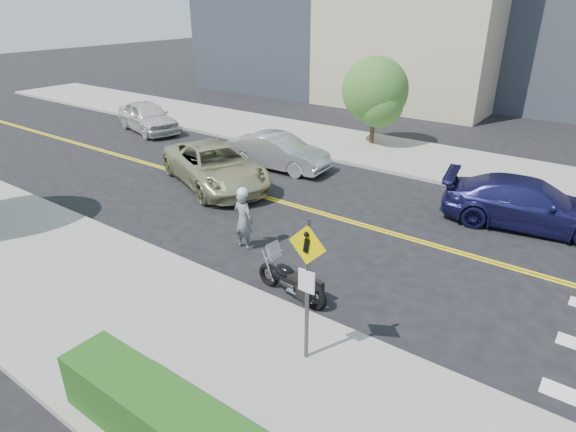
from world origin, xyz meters
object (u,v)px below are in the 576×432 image
at_px(suv, 215,166).
at_px(parked_car_blue, 529,204).
at_px(pedestrian_sign, 307,278).
at_px(parked_car_silver, 278,152).
at_px(motorcycle, 291,274).
at_px(parked_car_white, 148,117).
at_px(motorcyclist, 243,218).

relative_size(suv, parked_car_blue, 1.08).
bearing_deg(pedestrian_sign, parked_car_silver, 129.78).
xyz_separation_m(motorcycle, suv, (-6.81, 4.47, 0.16)).
relative_size(motorcycle, parked_car_white, 0.44).
height_order(motorcycle, suv, suv).
height_order(pedestrian_sign, motorcyclist, pedestrian_sign).
xyz_separation_m(suv, parked_car_white, (-8.64, 3.79, 0.01)).
relative_size(motorcycle, parked_car_blue, 0.39).
bearing_deg(parked_car_white, motorcyclist, -102.76).
relative_size(pedestrian_sign, motorcyclist, 1.62).
bearing_deg(motorcycle, parked_car_silver, 135.01).
distance_m(motorcyclist, parked_car_silver, 7.15).
bearing_deg(parked_car_blue, motorcyclist, 125.25).
height_order(motorcycle, parked_car_blue, parked_car_blue).
height_order(suv, parked_car_white, parked_car_white).
distance_m(pedestrian_sign, parked_car_silver, 12.03).
relative_size(pedestrian_sign, parked_car_silver, 0.68).
bearing_deg(suv, motorcycle, -100.34).
height_order(motorcyclist, parked_car_silver, motorcyclist).
relative_size(motorcycle, suv, 0.36).
distance_m(motorcyclist, motorcycle, 2.86).
height_order(motorcyclist, parked_car_white, motorcyclist).
relative_size(motorcycle, parked_car_silver, 0.47).
distance_m(parked_car_white, parked_car_silver, 9.43).
xyz_separation_m(pedestrian_sign, motorcyclist, (-4.16, 2.96, -1.04)).
height_order(motorcyclist, suv, motorcyclist).
bearing_deg(parked_car_white, motorcycle, -102.29).
bearing_deg(parked_car_silver, suv, 161.76).
height_order(suv, parked_car_blue, suv).
bearing_deg(motorcycle, pedestrian_sign, -41.40).
height_order(pedestrian_sign, motorcycle, pedestrian_sign).
xyz_separation_m(parked_car_white, parked_car_silver, (9.40, -0.80, -0.07)).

